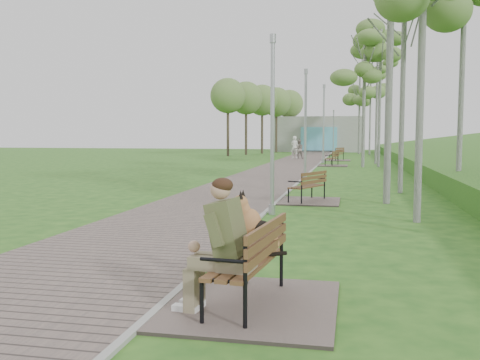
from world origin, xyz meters
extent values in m
plane|color=#24571B|center=(0.00, 0.00, 0.00)|extent=(120.00, 120.00, 0.00)
cube|color=#665852|center=(-1.75, 21.50, 0.02)|extent=(3.50, 67.00, 0.04)
cube|color=#999993|center=(0.00, 21.50, 0.03)|extent=(0.10, 67.00, 0.05)
cube|color=#9E9E99|center=(-1.50, 51.00, 2.00)|extent=(10.00, 5.00, 4.00)
cube|color=#62BBDA|center=(-1.50, 48.40, 1.50)|extent=(4.00, 0.20, 2.60)
cube|color=#665852|center=(0.98, -5.77, 0.02)|extent=(2.02, 2.25, 0.04)
cube|color=brown|center=(0.93, -5.77, 0.51)|extent=(0.68, 1.73, 0.04)
cube|color=brown|center=(1.20, -5.80, 0.81)|extent=(0.22, 1.68, 0.37)
cube|color=#665852|center=(0.88, 4.06, 0.02)|extent=(1.84, 2.04, 0.04)
cube|color=brown|center=(0.83, 4.06, 0.46)|extent=(1.04, 1.59, 0.04)
cube|color=brown|center=(1.06, 3.96, 0.74)|extent=(0.65, 1.42, 0.34)
cube|color=#665852|center=(0.93, 22.51, 0.02)|extent=(1.90, 2.11, 0.04)
cube|color=brown|center=(0.88, 22.51, 0.48)|extent=(0.80, 1.65, 0.04)
cube|color=brown|center=(1.13, 22.45, 0.76)|extent=(0.38, 1.56, 0.35)
cube|color=#665852|center=(1.04, 29.63, 0.02)|extent=(2.00, 2.22, 0.04)
cube|color=brown|center=(0.99, 29.63, 0.50)|extent=(1.07, 1.74, 0.04)
cube|color=brown|center=(1.24, 29.54, 0.80)|extent=(0.64, 1.57, 0.37)
cylinder|color=#A1A3A9|center=(0.20, 1.33, 0.13)|extent=(0.17, 0.17, 0.26)
cylinder|color=#A1A3A9|center=(0.20, 1.33, 2.14)|extent=(0.10, 0.10, 4.28)
cylinder|color=#A1A3A9|center=(0.20, 1.33, 4.32)|extent=(0.15, 0.15, 0.21)
cylinder|color=#A1A3A9|center=(0.13, 11.67, 0.14)|extent=(0.19, 0.19, 0.28)
cylinder|color=#A1A3A9|center=(0.13, 11.67, 2.33)|extent=(0.11, 0.11, 4.65)
cylinder|color=#A1A3A9|center=(0.13, 11.67, 4.70)|extent=(0.17, 0.17, 0.23)
cylinder|color=#A1A3A9|center=(0.18, 25.82, 0.16)|extent=(0.21, 0.21, 0.31)
cylinder|color=#A1A3A9|center=(0.18, 25.82, 2.62)|extent=(0.13, 0.13, 5.24)
cylinder|color=#A1A3A9|center=(0.18, 25.82, 5.30)|extent=(0.19, 0.19, 0.26)
cylinder|color=#A1A3A9|center=(0.16, 46.70, 0.13)|extent=(0.18, 0.18, 0.27)
cylinder|color=#A1A3A9|center=(0.16, 46.70, 2.22)|extent=(0.11, 0.11, 4.44)
cylinder|color=#A1A3A9|center=(0.16, 46.70, 4.48)|extent=(0.16, 0.16, 0.22)
imported|color=white|center=(-2.47, 32.08, 0.93)|extent=(0.78, 0.62, 1.86)
imported|color=gray|center=(-2.06, 31.38, 0.79)|extent=(0.91, 0.79, 1.59)
cylinder|color=silver|center=(3.60, 0.86, 3.67)|extent=(0.16, 0.16, 7.35)
cylinder|color=silver|center=(3.13, 4.12, 4.44)|extent=(0.19, 0.19, 8.88)
cylinder|color=silver|center=(5.52, 6.57, 4.87)|extent=(0.19, 0.19, 9.74)
cylinder|color=silver|center=(3.76, 7.05, 4.32)|extent=(0.19, 0.19, 8.65)
cylinder|color=silver|center=(4.05, 10.70, 5.03)|extent=(0.18, 0.18, 10.05)
cylinder|color=silver|center=(2.79, 21.62, 3.86)|extent=(0.19, 0.19, 7.71)
ellipsoid|color=olive|center=(2.79, 21.62, 6.32)|extent=(2.67, 2.67, 3.39)
cylinder|color=silver|center=(3.73, 21.98, 4.14)|extent=(0.19, 0.19, 8.29)
ellipsoid|color=olive|center=(3.73, 21.98, 6.80)|extent=(2.77, 2.77, 3.65)
cylinder|color=silver|center=(3.72, 25.51, 4.60)|extent=(0.19, 0.19, 9.20)
ellipsoid|color=olive|center=(3.72, 25.51, 7.55)|extent=(2.82, 2.82, 4.05)
cylinder|color=silver|center=(4.78, 30.49, 4.83)|extent=(0.17, 0.17, 9.65)
ellipsoid|color=olive|center=(4.78, 30.49, 7.91)|extent=(2.43, 2.43, 4.25)
cylinder|color=silver|center=(2.81, 43.70, 3.99)|extent=(0.19, 0.19, 7.97)
ellipsoid|color=olive|center=(2.81, 43.70, 6.54)|extent=(2.77, 2.77, 3.51)
cylinder|color=silver|center=(3.80, 41.54, 4.39)|extent=(0.19, 0.19, 8.78)
ellipsoid|color=olive|center=(3.80, 41.54, 7.20)|extent=(2.79, 2.79, 3.86)
camera|label=1|loc=(2.12, -11.75, 2.00)|focal=40.00mm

